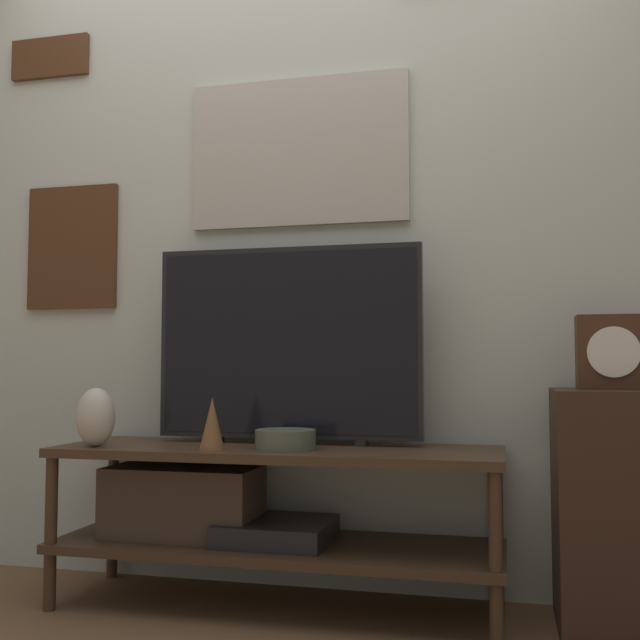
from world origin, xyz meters
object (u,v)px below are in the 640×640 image
object	(u,v)px
vase_slim_bronze	(212,424)
television	(287,342)
vase_wide_bowl	(285,440)
vase_urn_stoneware	(96,417)
mantel_clock	(611,352)

from	to	relation	value
vase_slim_bronze	television	bearing A→B (deg)	52.55
vase_wide_bowl	vase_urn_stoneware	distance (m)	0.65
vase_wide_bowl	vase_urn_stoneware	size ratio (longest dim) A/B	1.00
television	vase_urn_stoneware	bearing A→B (deg)	-158.52
vase_wide_bowl	mantel_clock	size ratio (longest dim) A/B	0.86
television	vase_slim_bronze	xyz separation A→B (m)	(-0.18, -0.24, -0.27)
vase_wide_bowl	mantel_clock	xyz separation A→B (m)	(1.01, 0.10, 0.28)
vase_urn_stoneware	vase_wide_bowl	bearing A→B (deg)	5.62
vase_slim_bronze	mantel_clock	xyz separation A→B (m)	(1.23, 0.17, 0.23)
vase_urn_stoneware	vase_slim_bronze	world-z (taller)	vase_urn_stoneware
television	mantel_clock	bearing A→B (deg)	-3.84
television	vase_urn_stoneware	xyz separation A→B (m)	(-0.60, -0.24, -0.25)
vase_urn_stoneware	mantel_clock	distance (m)	1.67
vase_wide_bowl	mantel_clock	world-z (taller)	mantel_clock
vase_wide_bowl	vase_urn_stoneware	world-z (taller)	vase_urn_stoneware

